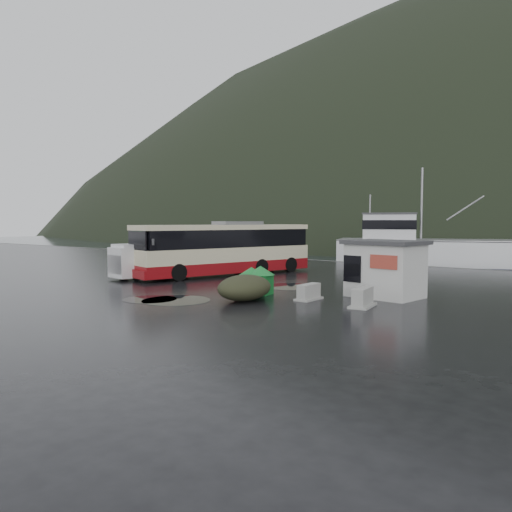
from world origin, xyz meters
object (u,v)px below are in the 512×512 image
Objects in this scene: jersey_barrier_b at (309,300)px; dome_tent at (244,300)px; waste_bin_right at (261,294)px; waste_bin_left at (252,294)px; white_van at (152,278)px; ticket_kiosk at (385,297)px; jersey_barrier_a at (362,307)px; fishing_trawler at (453,259)px; coach_bus at (225,275)px.

dome_tent is at bearing -139.25° from jersey_barrier_b.
waste_bin_right is 2.11m from dome_tent.
waste_bin_left reaches higher than dome_tent.
jersey_barrier_b is (13.22, -1.73, 0.00)m from white_van.
waste_bin_right is 0.97× the size of jersey_barrier_b.
jersey_barrier_a is at bearing -75.36° from ticket_kiosk.
waste_bin_right is 30.42m from fishing_trawler.
coach_bus is at bearing 154.97° from jersey_barrier_a.
waste_bin_right reaches higher than dome_tent.
fishing_trawler is at bearing 77.72° from white_van.
coach_bus is 25.87m from fishing_trawler.
dome_tent is at bearing -74.56° from waste_bin_right.
coach_bus is 0.51× the size of fishing_trawler.
coach_bus reaches higher than dome_tent.
fishing_trawler is at bearing 85.91° from coach_bus.
dome_tent is 2.04× the size of jersey_barrier_b.
fishing_trawler is (8.59, 24.40, 0.00)m from coach_bus.
dome_tent is 1.85× the size of jersey_barrier_a.
jersey_barrier_a is at bearing -5.07° from jersey_barrier_b.
dome_tent is 7.04m from ticket_kiosk.
ticket_kiosk reaches higher than white_van.
jersey_barrier_b is at bearing 3.22° from waste_bin_left.
waste_bin_right is 0.87× the size of jersey_barrier_a.
coach_bus reaches higher than jersey_barrier_b.
fishing_trawler reaches higher than jersey_barrier_b.
waste_bin_left is 0.92× the size of jersey_barrier_b.
waste_bin_right is 0.47× the size of dome_tent.
waste_bin_left is at bearing 179.35° from jersey_barrier_a.
jersey_barrier_b is (3.34, 0.19, 0.00)m from waste_bin_left.
white_van reaches higher than jersey_barrier_a.
jersey_barrier_a is at bearing -2.66° from waste_bin_right.
white_van is at bearing -107.08° from coach_bus.
jersey_barrier_b is (-2.56, -3.03, 0.00)m from ticket_kiosk.
dome_tent is (8.16, -8.03, 0.00)m from coach_bus.
fishing_trawler reaches higher than jersey_barrier_a.
waste_bin_left reaches higher than jersey_barrier_b.
dome_tent is 0.12× the size of fishing_trawler.
coach_bus is 12.10m from jersey_barrier_b.
coach_bus is 4.28× the size of dome_tent.
jersey_barrier_a is (16.14, -1.99, 0.00)m from white_van.
jersey_barrier_b is (-2.92, 0.26, 0.00)m from jersey_barrier_a.
coach_bus is 9.51× the size of waste_bin_left.
jersey_barrier_b is (2.34, 2.02, 0.00)m from dome_tent.
waste_bin_right is at bearing -22.97° from coach_bus.
ticket_kiosk is at bearing 45.88° from dome_tent.
waste_bin_right reaches higher than jersey_barrier_a.
jersey_barrier_a is at bearing -101.19° from fishing_trawler.
white_van is 10.06m from waste_bin_left.
fishing_trawler is (1.43, 30.60, 0.00)m from waste_bin_left.
fishing_trawler reaches higher than dome_tent.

